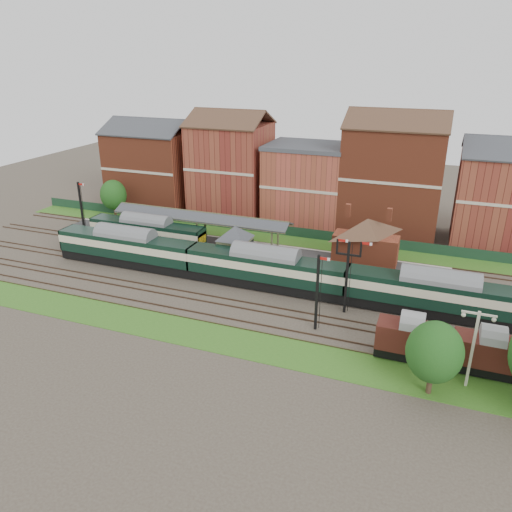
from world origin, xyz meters
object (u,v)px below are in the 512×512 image
(semaphore_bracket, at_px, (347,272))
(dmu_train, at_px, (266,268))
(goods_van_a, at_px, (490,353))
(platform_railcar, at_px, (147,232))
(signal_box, at_px, (235,247))

(semaphore_bracket, xyz_separation_m, dmu_train, (-9.87, 2.50, -2.09))
(goods_van_a, bearing_deg, dmu_train, 159.01)
(platform_railcar, height_order, goods_van_a, platform_railcar)
(signal_box, relative_size, platform_railcar, 0.35)
(signal_box, distance_m, goods_van_a, 31.17)
(dmu_train, relative_size, platform_railcar, 3.29)
(signal_box, bearing_deg, dmu_train, -32.14)
(semaphore_bracket, height_order, dmu_train, semaphore_bracket)
(semaphore_bracket, bearing_deg, goods_van_a, -25.55)
(goods_van_a, bearing_deg, semaphore_bracket, 154.45)
(dmu_train, xyz_separation_m, goods_van_a, (23.46, -9.00, -0.51))
(goods_van_a, bearing_deg, signal_box, 156.84)
(semaphore_bracket, bearing_deg, platform_railcar, 163.22)
(dmu_train, height_order, platform_railcar, dmu_train)
(signal_box, height_order, semaphore_bracket, semaphore_bracket)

